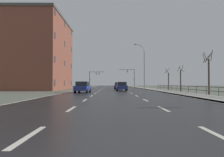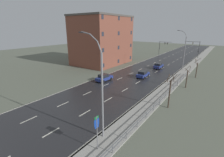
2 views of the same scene
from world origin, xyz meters
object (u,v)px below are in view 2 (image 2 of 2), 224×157
street_lamp_foreground (101,91)px  street_lamp_midground (184,51)px  highway_sign (97,129)px  car_near_left (104,78)px  traffic_signal_right (196,47)px  car_mid_centre (158,66)px  brick_building (102,40)px  traffic_signal_left (162,45)px  car_near_right (143,74)px

street_lamp_foreground → street_lamp_midground: 35.34m
street_lamp_foreground → highway_sign: bearing=-62.3°
street_lamp_foreground → car_near_left: (-11.65, 15.42, -4.54)m
highway_sign → car_near_left: bearing=126.2°
street_lamp_midground → traffic_signal_right: 23.46m
highway_sign → car_mid_centre: size_ratio=0.89×
traffic_signal_right → brick_building: brick_building is taller
street_lamp_foreground → traffic_signal_left: 61.40m
street_lamp_foreground → car_mid_centre: (-6.04, 33.68, -4.54)m
traffic_signal_left → car_mid_centre: (7.95, -26.10, -3.13)m
street_lamp_midground → highway_sign: 37.33m
car_near_left → street_lamp_midground: bearing=63.0°
traffic_signal_left → car_near_left: size_ratio=1.35×
street_lamp_foreground → car_near_left: bearing=127.1°
street_lamp_midground → car_mid_centre: bearing=-164.7°
street_lamp_midground → car_near_right: bearing=-115.4°
traffic_signal_left → car_mid_centre: traffic_signal_left is taller
street_lamp_foreground → highway_sign: 3.64m
traffic_signal_right → car_mid_centre: (-5.57, -25.09, -3.40)m
street_lamp_foreground → highway_sign: street_lamp_foreground is taller
car_near_right → brick_building: bearing=156.5°
highway_sign → brick_building: size_ratio=0.21×
car_mid_centre → brick_building: 19.41m
street_lamp_midground → traffic_signal_left: street_lamp_midground is taller
brick_building → traffic_signal_right: bearing=50.6°
traffic_signal_right → traffic_signal_left: (-13.51, 1.00, -0.27)m
traffic_signal_right → car_near_left: size_ratio=1.52×
highway_sign → car_near_right: highway_sign is taller
highway_sign → car_near_right: (-6.85, 24.79, -1.57)m
street_lamp_foreground → car_near_right: size_ratio=2.65×
highway_sign → car_near_left: 21.46m
car_near_left → street_lamp_foreground: bearing=-49.6°
street_lamp_foreground → highway_sign: size_ratio=2.97×
car_near_right → car_mid_centre: (-0.17, 10.75, 0.00)m
street_lamp_foreground → car_near_right: (-5.87, 22.92, -4.54)m
car_near_right → street_lamp_midground: bearing=63.2°
street_lamp_foreground → traffic_signal_left: (-13.98, 59.77, -1.41)m
highway_sign → brick_building: bearing=127.8°
traffic_signal_right → brick_building: 37.08m
highway_sign → traffic_signal_right: bearing=91.4°
brick_building → car_near_right: bearing=-22.1°
traffic_signal_right → car_near_right: 36.41m
car_near_left → car_mid_centre: same height
street_lamp_midground → car_mid_centre: street_lamp_midground is taller
highway_sign → car_near_right: size_ratio=0.89×
traffic_signal_right → car_near_left: 44.90m
traffic_signal_right → car_mid_centre: traffic_signal_right is taller
car_near_left → car_mid_centre: size_ratio=1.01×
traffic_signal_left → brick_building: brick_building is taller
car_near_right → traffic_signal_right: bearing=80.0°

